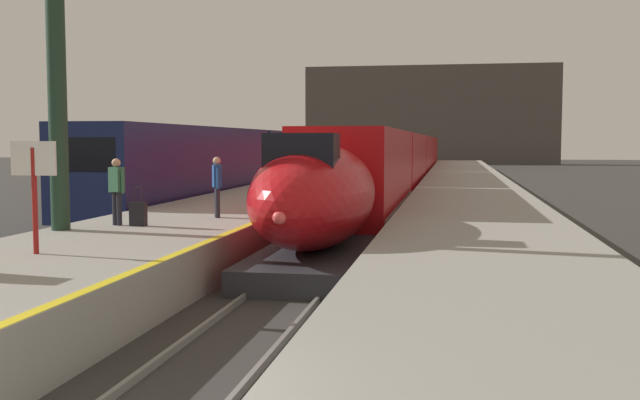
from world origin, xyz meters
The scene contains 14 objects.
platform_left centered at (-4.05, 24.75, 0.53)m, with size 4.80×110.00×1.05m, color gray.
platform_right centered at (4.05, 24.75, 0.53)m, with size 4.80×110.00×1.05m, color gray.
platform_left_safety_stripe centered at (-1.77, 24.75, 1.05)m, with size 0.20×107.80×0.01m, color yellow.
rail_main_left centered at (-0.75, 27.50, 0.06)m, with size 0.08×110.00×0.12m, color slate.
rail_main_right centered at (0.75, 27.50, 0.06)m, with size 0.08×110.00×0.12m, color slate.
rail_secondary_left centered at (-8.85, 27.50, 0.06)m, with size 0.08×110.00×0.12m, color slate.
rail_secondary_right centered at (-7.35, 27.50, 0.06)m, with size 0.08×110.00×0.12m, color slate.
highspeed_train_main centered at (0.00, 45.87, 1.97)m, with size 2.92×76.42×3.60m.
regional_train_adjacent centered at (-8.10, 34.12, 2.13)m, with size 2.85×36.60×3.80m.
passenger_near_edge centered at (-5.01, 11.91, 2.04)m, with size 0.52×0.37×1.69m.
passenger_mid_platform centered at (-3.12, 14.19, 2.04)m, with size 0.36×0.52×1.69m.
rolling_suitcase centered at (-4.42, 11.86, 1.35)m, with size 0.40×0.22×0.98m.
departure_info_board centered at (-4.39, 7.18, 2.56)m, with size 0.90×0.10×2.12m.
terminus_back_wall centered at (0.00, 102.00, 7.00)m, with size 36.00×2.00×14.00m, color #4C4742.
Camera 1 is at (3.33, -5.47, 3.16)m, focal length 41.53 mm.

